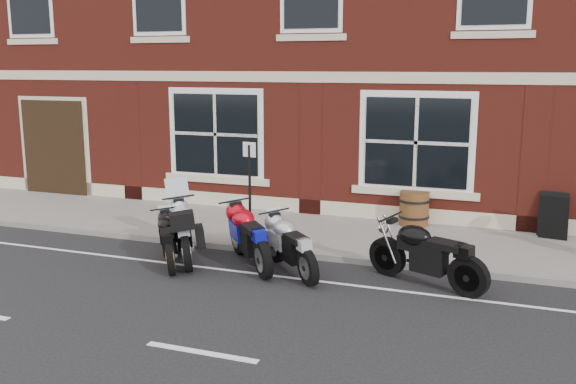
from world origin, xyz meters
name	(u,v)px	position (x,y,z in m)	size (l,w,h in m)	color
ground	(283,281)	(0.00, 0.00, 0.00)	(80.00, 80.00, 0.00)	black
sidewalk	(332,235)	(0.00, 3.00, 0.06)	(30.00, 3.00, 0.12)	slate
kerb	(309,255)	(0.00, 1.42, 0.06)	(30.00, 0.16, 0.12)	slate
moto_touring_silver	(186,228)	(-2.24, 0.64, 0.60)	(1.30, 1.98, 1.48)	black
moto_sport_red	(251,234)	(-0.89, 0.66, 0.60)	(1.60, 1.85, 1.04)	black
moto_sport_black	(171,237)	(-2.34, 0.24, 0.50)	(1.12, 1.73, 0.88)	black
moto_sport_silver	(292,243)	(-0.02, 0.52, 0.54)	(1.53, 1.62, 0.95)	black
moto_naked_black	(425,251)	(2.33, 0.66, 0.59)	(2.15, 1.07, 1.03)	black
a_board_sign	(553,216)	(4.45, 4.15, 0.60)	(0.57, 0.38, 0.96)	black
barrel_planter	(414,208)	(1.55, 4.30, 0.50)	(0.69, 0.69, 0.77)	#563B16
parking_sign	(250,186)	(-1.29, 1.55, 1.32)	(0.29, 0.07, 2.08)	black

